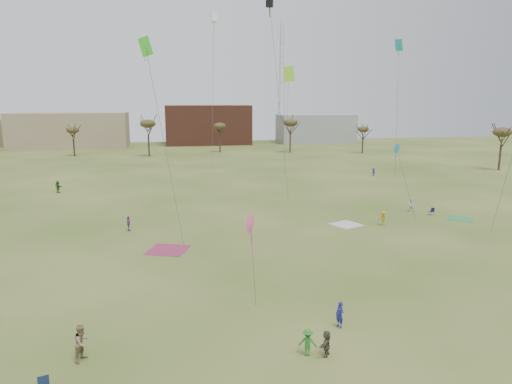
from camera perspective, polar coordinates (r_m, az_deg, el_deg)
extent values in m
plane|color=#365319|center=(30.66, 4.35, -14.51)|extent=(260.00, 260.00, 0.00)
imported|color=#297527|center=(25.76, 6.42, -18.00)|extent=(1.10, 0.88, 1.49)
imported|color=navy|center=(28.77, 10.33, -14.72)|extent=(0.57, 0.68, 1.60)
imported|color=#8C7659|center=(26.69, -20.72, -17.04)|extent=(1.13, 1.20, 1.96)
imported|color=#4C4536|center=(25.86, 8.72, -18.05)|extent=(1.12, 1.31, 1.42)
imported|color=#B09021|center=(51.83, 15.46, -3.13)|extent=(1.16, 1.20, 1.64)
imported|color=#8E3B8D|center=(49.73, -15.50, -3.77)|extent=(0.47, 0.96, 1.58)
imported|color=silver|center=(59.43, 18.68, -1.51)|extent=(0.94, 0.83, 1.63)
imported|color=#2B6421|center=(73.83, -23.32, 0.60)|extent=(1.52, 1.50, 1.75)
imported|color=navy|center=(85.60, 14.33, 2.41)|extent=(0.67, 1.00, 1.44)
cube|color=silver|center=(51.42, 11.11, -3.99)|extent=(3.72, 3.72, 0.03)
cube|color=#912C50|center=(42.87, -10.84, -7.06)|extent=(4.33, 4.33, 0.03)
cube|color=#328A4A|center=(57.82, 23.93, -3.07)|extent=(3.63, 3.63, 0.03)
cube|color=#16253D|center=(24.91, -24.84, -20.42)|extent=(0.52, 0.26, 0.44)
cube|color=#141437|center=(58.35, 20.87, -2.29)|extent=(0.62, 0.62, 0.04)
cube|color=#141437|center=(58.47, 21.04, -2.04)|extent=(0.27, 0.52, 0.44)
cube|color=black|center=(60.51, 1.70, 22.50)|extent=(0.77, 0.77, 1.32)
cube|color=black|center=(60.36, 1.69, 21.78)|extent=(0.08, 0.08, 1.99)
cylinder|color=#4C4C51|center=(58.39, 2.89, 10.93)|extent=(2.09, 2.47, 24.25)
cube|color=#84D122|center=(74.09, 4.09, 14.38)|extent=(1.20, 1.20, 2.35)
cube|color=#84D122|center=(74.05, 4.08, 13.74)|extent=(0.08, 0.08, 2.12)
cylinder|color=#4C4C51|center=(74.45, 3.78, 8.00)|extent=(0.42, 0.88, 16.53)
cone|color=#2481CE|center=(49.93, 17.00, 5.17)|extent=(0.94, 0.07, 0.94)
cube|color=#2481CE|center=(49.99, 16.96, 4.49)|extent=(0.08, 0.08, 1.54)
cylinder|color=#4C4C51|center=(50.66, 18.11, 0.86)|extent=(2.37, 0.78, 7.58)
cube|color=#36DC26|center=(41.58, -13.52, 17.12)|extent=(0.79, 0.79, 1.55)
cube|color=#36DC26|center=(41.52, -13.49, 16.38)|extent=(0.08, 0.08, 1.39)
cylinder|color=#4C4C51|center=(39.97, -11.18, 5.33)|extent=(2.67, 3.11, 16.90)
cube|color=white|center=(88.61, -5.26, 20.71)|extent=(0.94, 0.94, 1.61)
cube|color=white|center=(88.46, -5.25, 20.11)|extent=(0.08, 0.08, 2.41)
cylinder|color=#4C4C51|center=(85.82, -5.38, 11.93)|extent=(1.18, 3.09, 27.10)
cube|color=teal|center=(84.92, 17.26, 16.99)|extent=(1.00, 1.00, 1.96)
cube|color=teal|center=(84.85, 17.23, 16.53)|extent=(0.08, 0.08, 1.76)
cylinder|color=#4C4C51|center=(81.48, 17.06, 9.62)|extent=(2.17, 5.58, 21.67)
cone|color=#F94E98|center=(27.95, -0.68, -3.91)|extent=(1.23, 0.09, 1.23)
cube|color=#F94E98|center=(28.16, -0.67, -5.45)|extent=(0.08, 0.08, 2.00)
cylinder|color=#4C4C51|center=(28.46, -0.34, -9.02)|extent=(0.26, 0.66, 5.10)
cylinder|color=#3A2B1E|center=(121.28, -21.61, 5.15)|extent=(0.40, 0.40, 4.32)
ellipsoid|color=#473D1E|center=(120.97, -21.75, 7.12)|extent=(3.02, 3.02, 1.58)
cylinder|color=#3A2B1E|center=(115.21, -13.13, 5.64)|extent=(0.40, 0.40, 5.40)
ellipsoid|color=#473D1E|center=(114.85, -13.25, 8.23)|extent=(3.78, 3.78, 1.98)
cylinder|color=#3A2B1E|center=(121.86, -4.49, 6.01)|extent=(0.40, 0.40, 4.68)
ellipsoid|color=#473D1E|center=(121.54, -4.52, 8.14)|extent=(3.28, 3.28, 1.72)
cylinder|color=#3A2B1E|center=(121.25, 4.25, 6.13)|extent=(0.40, 0.40, 5.28)
ellipsoid|color=#473D1E|center=(120.91, 4.29, 8.54)|extent=(3.70, 3.70, 1.94)
cylinder|color=#3A2B1E|center=(122.58, 13.06, 5.68)|extent=(0.40, 0.40, 4.20)
ellipsoid|color=#473D1E|center=(122.27, 13.14, 7.57)|extent=(2.94, 2.94, 1.54)
cylinder|color=#3A2B1E|center=(101.57, 27.95, 3.81)|extent=(0.40, 0.40, 5.04)
ellipsoid|color=#473D1E|center=(101.17, 28.20, 6.54)|extent=(3.53, 3.53, 1.85)
cube|color=#937F60|center=(144.54, -21.99, 7.11)|extent=(32.00, 14.00, 10.00)
cube|color=brown|center=(147.33, -6.04, 8.30)|extent=(26.00, 16.00, 12.00)
cube|color=gray|center=(152.45, 7.38, 7.80)|extent=(24.00, 12.00, 9.00)
cylinder|color=#9EA3A8|center=(156.49, 3.44, 13.27)|extent=(0.16, 0.16, 38.00)
cylinder|color=#9EA3A8|center=(156.93, 2.88, 13.27)|extent=(0.16, 0.16, 38.00)
cylinder|color=#9EA3A8|center=(155.41, 3.02, 13.29)|extent=(0.16, 0.16, 38.00)
cylinder|color=#9EA3A8|center=(158.36, 3.20, 20.71)|extent=(0.10, 0.10, 3.00)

